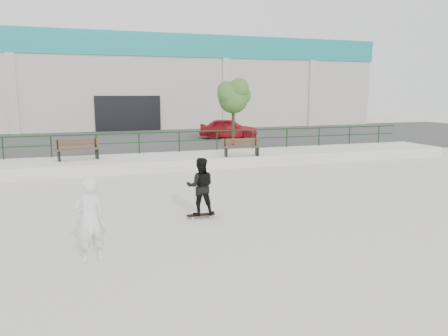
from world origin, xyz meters
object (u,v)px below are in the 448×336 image
object	(u,v)px
tree	(234,95)
red_car	(229,128)
bench_right	(241,147)
seated_skater	(90,220)
bench_left	(78,150)
skateboard	(201,215)
standing_skater	(200,186)

from	to	relation	value
tree	red_car	bearing A→B (deg)	75.24
bench_right	seated_skater	bearing A→B (deg)	-117.38
bench_left	tree	distance (m)	9.29
bench_right	skateboard	xyz separation A→B (m)	(-4.13, -7.65, -0.84)
tree	skateboard	distance (m)	13.46
bench_right	bench_left	bearing A→B (deg)	178.13
bench_right	seated_skater	world-z (taller)	seated_skater
bench_left	red_car	world-z (taller)	red_car
bench_right	red_car	bearing A→B (deg)	83.07
bench_right	seated_skater	distance (m)	12.30
bench_right	standing_skater	size ratio (longest dim) A/B	1.16
standing_skater	seated_skater	xyz separation A→B (m)	(-3.01, -2.37, -0.00)
bench_right	skateboard	world-z (taller)	bench_right
bench_left	standing_skater	xyz separation A→B (m)	(3.17, -8.93, -0.05)
red_car	skateboard	xyz separation A→B (m)	(-6.21, -15.40, -1.07)
bench_right	tree	size ratio (longest dim) A/B	0.50
bench_right	red_car	distance (m)	8.03
bench_right	standing_skater	distance (m)	8.69
skateboard	red_car	bearing A→B (deg)	67.25
standing_skater	tree	bearing A→B (deg)	-100.02
red_car	seated_skater	xyz separation A→B (m)	(-9.22, -17.76, -0.25)
skateboard	seated_skater	xyz separation A→B (m)	(-3.01, -2.37, 0.82)
red_car	seated_skater	world-z (taller)	red_car
bench_right	tree	world-z (taller)	tree
standing_skater	seated_skater	distance (m)	3.83
tree	seated_skater	size ratio (longest dim) A/B	2.09
red_car	seated_skater	size ratio (longest dim) A/B	2.12
bench_left	standing_skater	distance (m)	9.48
red_car	skateboard	distance (m)	16.64
bench_left	red_car	distance (m)	11.39
red_car	seated_skater	distance (m)	20.02
bench_right	seated_skater	size ratio (longest dim) A/B	1.04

